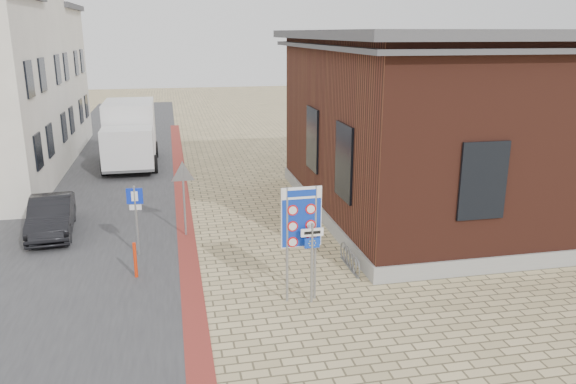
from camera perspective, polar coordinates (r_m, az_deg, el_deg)
name	(u,v)px	position (r m, az deg, el deg)	size (l,w,h in m)	color
ground	(276,311)	(14.35, -1.28, -12.02)	(120.00, 120.00, 0.00)	tan
road_strip	(106,177)	(28.45, -18.01, 1.49)	(7.00, 60.00, 0.02)	#38383A
curb_strip	(183,202)	(23.45, -10.66, -0.98)	(0.60, 40.00, 0.02)	maroon
brick_building	(472,120)	(22.74, 18.17, 6.96)	(13.00, 13.00, 6.80)	gray
townhouse_far	(18,77)	(37.57, -25.72, 10.50)	(7.40, 6.40, 8.30)	beige
bike_rack	(350,259)	(16.78, 6.29, -6.83)	(0.08, 1.80, 0.60)	slate
sedan	(51,216)	(20.96, -22.90, -2.25)	(1.36, 3.89, 1.28)	black
box_truck	(130,134)	(30.24, -15.78, 5.72)	(2.71, 6.21, 3.24)	slate
border_sign	(301,219)	(14.07, 1.37, -2.81)	(1.04, 0.09, 3.06)	gray
essen_sign	(312,252)	(14.22, 2.45, -6.07)	(0.58, 0.07, 2.15)	gray
parking_sign	(136,209)	(17.79, -15.22, -1.70)	(0.50, 0.10, 2.24)	gray
yield_sign	(183,180)	(19.07, -10.61, 1.20)	(0.91, 0.10, 2.57)	gray
bollard	(135,260)	(16.52, -15.25, -6.71)	(0.09, 0.09, 1.05)	red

